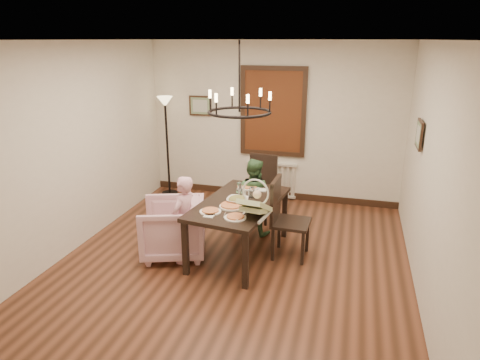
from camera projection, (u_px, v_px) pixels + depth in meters
The scene contains 17 objects.
room_shell at pixel (242, 152), 5.60m from camera, with size 4.51×5.00×2.81m.
dining_table at pixel (239, 207), 5.67m from camera, with size 1.13×1.75×0.77m.
chair_far at pixel (259, 189), 6.85m from camera, with size 0.47×0.47×1.06m, color black, non-canonical shape.
chair_right at pixel (291, 218), 5.66m from camera, with size 0.48×0.48×1.10m, color black, non-canonical shape.
armchair at pixel (173, 228), 5.76m from camera, with size 0.82×0.84×0.76m, color beige.
elderly_woman at pixel (184, 227), 5.55m from camera, with size 0.36×0.23×0.98m, color #DF9DAE.
seated_man at pixel (253, 203), 6.39m from camera, with size 0.47×0.37×0.96m, color #3D663C.
baby_bouncer at pixel (255, 204), 5.12m from camera, with size 0.36×0.49×0.32m, color #C1CF8F, non-canonical shape.
salad_bowl at pixel (237, 200), 5.59m from camera, with size 0.33×0.33×0.08m, color white.
pizza_platter at pixel (231, 206), 5.45m from camera, with size 0.31×0.31×0.04m, color tan.
drinking_glass at pixel (241, 194), 5.69m from camera, with size 0.07×0.07×0.15m, color silver.
window_blinds at pixel (273, 112), 7.46m from camera, with size 1.00×0.03×1.40m, color #542E10.
radiator at pixel (271, 179), 7.87m from camera, with size 0.92×0.12×0.62m, color silver, non-canonical shape.
picture_back at pixel (200, 106), 7.79m from camera, with size 0.42×0.03×0.36m, color black.
picture_right at pixel (419, 134), 5.46m from camera, with size 0.42×0.03×0.36m, color black.
floor_lamp at pixel (167, 148), 7.87m from camera, with size 0.30×0.30×1.80m, color black, non-canonical shape.
chandelier at pixel (239, 112), 5.27m from camera, with size 0.80×0.80×0.04m, color black.
Camera 1 is at (1.42, -4.88, 2.81)m, focal length 32.00 mm.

